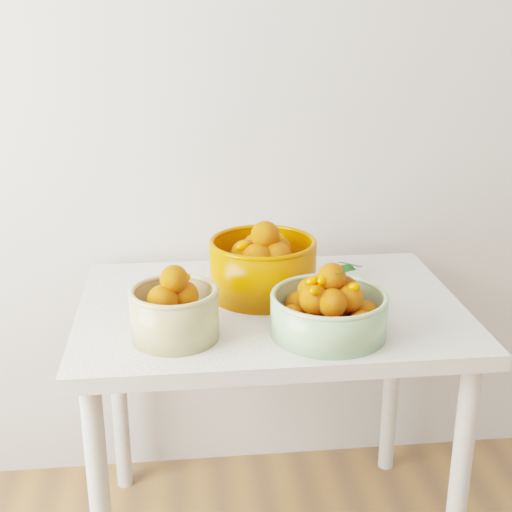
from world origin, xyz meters
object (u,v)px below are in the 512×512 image
object	(u,v)px
table	(270,337)
bowl_cream	(175,311)
bowl_green	(329,310)
bowl_orange	(263,265)

from	to	relation	value
table	bowl_cream	world-z (taller)	bowl_cream
bowl_green	bowl_orange	size ratio (longest dim) A/B	1.01
bowl_cream	bowl_green	xyz separation A→B (m)	(0.36, -0.02, -0.01)
table	bowl_orange	size ratio (longest dim) A/B	2.94
bowl_orange	table	bearing A→B (deg)	-80.31
bowl_cream	bowl_orange	size ratio (longest dim) A/B	0.74
bowl_cream	bowl_green	size ratio (longest dim) A/B	0.73
bowl_cream	bowl_green	distance (m)	0.36
table	bowl_orange	world-z (taller)	bowl_orange
table	bowl_cream	distance (m)	0.34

